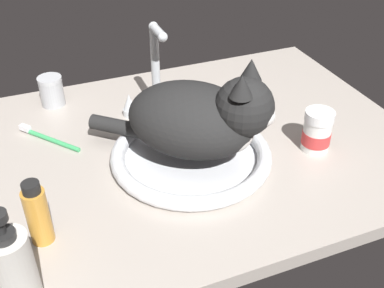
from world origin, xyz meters
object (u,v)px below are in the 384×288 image
object	(u,v)px
soap_pump_bottle	(14,270)
sink_basin	(192,155)
toothbrush	(48,138)
cat	(203,117)
pill_bottle	(317,132)
faucet	(158,79)
amber_bottle	(38,214)
metal_jar	(52,91)

from	to	relation	value
soap_pump_bottle	sink_basin	bearing A→B (deg)	32.95
sink_basin	toothbrush	distance (cm)	32.23
cat	pill_bottle	xyz separation A→B (cm)	(24.00, -4.50, -6.49)
faucet	cat	distance (cm)	23.01
faucet	soap_pump_bottle	bearing A→B (deg)	-128.64
amber_bottle	toothbrush	size ratio (longest dim) A/B	0.88
sink_basin	cat	xyz separation A→B (cm)	(1.61, -1.42, 9.40)
cat	soap_pump_bottle	xyz separation A→B (cm)	(-37.11, -21.59, -3.73)
faucet	pill_bottle	bearing A→B (deg)	-46.86
faucet	amber_bottle	bearing A→B (deg)	-133.75
sink_basin	amber_bottle	size ratio (longest dim) A/B	2.72
toothbrush	metal_jar	bearing A→B (deg)	77.07
sink_basin	pill_bottle	size ratio (longest dim) A/B	3.60
soap_pump_bottle	toothbrush	world-z (taller)	soap_pump_bottle
sink_basin	soap_pump_bottle	size ratio (longest dim) A/B	1.86
metal_jar	soap_pump_bottle	size ratio (longest dim) A/B	0.41
soap_pump_bottle	pill_bottle	bearing A→B (deg)	15.63
cat	toothbrush	xyz separation A→B (cm)	(-28.15, 19.68, -10.11)
sink_basin	toothbrush	bearing A→B (deg)	145.46
sink_basin	pill_bottle	distance (cm)	26.44
sink_basin	metal_jar	world-z (taller)	metal_jar
pill_bottle	soap_pump_bottle	size ratio (longest dim) A/B	0.52
metal_jar	soap_pump_bottle	distance (cm)	58.15
pill_bottle	toothbrush	size ratio (longest dim) A/B	0.67
amber_bottle	toothbrush	bearing A→B (deg)	80.95
soap_pump_bottle	toothbrush	bearing A→B (deg)	77.75
cat	faucet	bearing A→B (deg)	94.03
amber_bottle	soap_pump_bottle	size ratio (longest dim) A/B	0.68
sink_basin	metal_jar	bearing A→B (deg)	124.33
amber_bottle	metal_jar	world-z (taller)	amber_bottle
metal_jar	toothbrush	world-z (taller)	metal_jar
pill_bottle	faucet	bearing A→B (deg)	133.14
cat	metal_jar	size ratio (longest dim) A/B	4.60
cat	amber_bottle	xyz separation A→B (cm)	(-32.84, -9.80, -5.05)
faucet	amber_bottle	distance (cm)	45.24
amber_bottle	soap_pump_bottle	distance (cm)	12.61
toothbrush	pill_bottle	bearing A→B (deg)	-24.88
cat	soap_pump_bottle	size ratio (longest dim) A/B	1.90
soap_pump_bottle	metal_jar	bearing A→B (deg)	77.56
cat	metal_jar	bearing A→B (deg)	125.04
sink_basin	amber_bottle	bearing A→B (deg)	-160.24
pill_bottle	soap_pump_bottle	bearing A→B (deg)	-164.37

